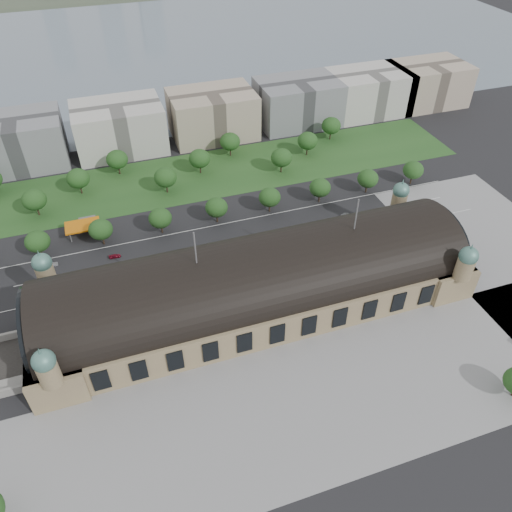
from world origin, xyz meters
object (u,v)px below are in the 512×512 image
object	(u,v)px
bus_east	(322,228)
petrol_station	(86,224)
bus_west	(231,248)
parked_car_6	(136,290)
traffic_car_1	(52,265)
traffic_car_3	(115,256)
parked_car_0	(30,308)
parked_car_2	(83,300)
parked_car_3	(75,300)
bus_mid	(291,240)
traffic_car_5	(345,215)
parked_car_4	(168,275)
traffic_car_2	(123,267)
parked_car_1	(71,304)
parked_car_5	(154,278)

from	to	relation	value
bus_east	petrol_station	bearing A→B (deg)	76.06
bus_west	parked_car_6	bearing A→B (deg)	107.90
bus_east	traffic_car_1	bearing A→B (deg)	88.51
traffic_car_3	parked_car_0	bearing A→B (deg)	122.80
traffic_car_3	parked_car_2	xyz separation A→B (m)	(-13.58, -20.99, 0.06)
petrol_station	bus_east	bearing A→B (deg)	-19.57
parked_car_0	parked_car_3	size ratio (longest dim) A/B	0.95
parked_car_0	bus_west	bearing A→B (deg)	56.28
petrol_station	traffic_car_3	distance (m)	24.26
parked_car_2	bus_east	xyz separation A→B (m)	(98.11, 10.07, 0.95)
parked_car_6	bus_mid	size ratio (longest dim) A/B	0.39
bus_east	traffic_car_5	bearing A→B (deg)	-59.48
parked_car_4	parked_car_0	bearing A→B (deg)	-108.82
traffic_car_2	parked_car_0	xyz separation A→B (m)	(-33.91, -11.70, 0.01)
parked_car_4	parked_car_3	bearing A→B (deg)	-106.83
petrol_station	traffic_car_2	size ratio (longest dim) A/B	2.92
traffic_car_2	traffic_car_3	size ratio (longest dim) A/B	1.06
traffic_car_5	parked_car_3	world-z (taller)	parked_car_3
traffic_car_3	parked_car_1	world-z (taller)	parked_car_1
parked_car_0	traffic_car_1	bearing A→B (deg)	120.07
parked_car_5	bus_east	xyz separation A→B (m)	(71.92, 7.00, 0.95)
bus_mid	bus_east	bearing A→B (deg)	-79.04
parked_car_0	bus_west	world-z (taller)	bus_west
traffic_car_3	parked_car_5	size ratio (longest dim) A/B	0.88
traffic_car_1	bus_west	world-z (taller)	bus_west
bus_west	bus_east	size ratio (longest dim) A/B	0.88
parked_car_1	parked_car_3	xyz separation A→B (m)	(1.59, 1.84, 0.02)
parked_car_3	bus_east	distance (m)	101.29
traffic_car_2	traffic_car_5	distance (m)	96.90
traffic_car_3	bus_east	world-z (taller)	bus_east
petrol_station	parked_car_2	distance (m)	43.64
bus_west	parked_car_5	bearing A→B (deg)	104.68
traffic_car_3	traffic_car_5	size ratio (longest dim) A/B	1.08
traffic_car_5	parked_car_3	xyz separation A→B (m)	(-115.48, -15.94, 0.04)
traffic_car_5	bus_west	bearing A→B (deg)	89.64
parked_car_2	parked_car_4	world-z (taller)	parked_car_4
traffic_car_5	traffic_car_2	bearing A→B (deg)	84.57
traffic_car_1	bus_east	distance (m)	109.04
traffic_car_5	parked_car_0	size ratio (longest dim) A/B	1.02
traffic_car_2	bus_east	distance (m)	82.30
traffic_car_3	traffic_car_5	world-z (taller)	traffic_car_5
parked_car_1	parked_car_5	size ratio (longest dim) A/B	1.00
traffic_car_2	parked_car_3	bearing A→B (deg)	-59.45
parked_car_2	bus_mid	size ratio (longest dim) A/B	0.40
traffic_car_3	traffic_car_5	bearing A→B (deg)	-90.99
bus_east	parked_car_3	bearing A→B (deg)	100.81
traffic_car_2	parked_car_0	bearing A→B (deg)	-74.24
bus_mid	parked_car_4	bearing A→B (deg)	91.89
petrol_station	traffic_car_5	distance (m)	111.48
parked_car_3	bus_mid	size ratio (longest dim) A/B	0.34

